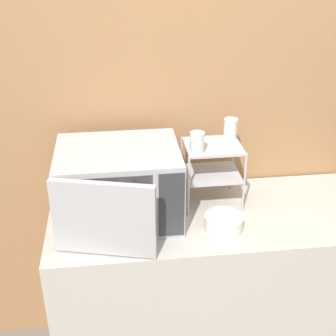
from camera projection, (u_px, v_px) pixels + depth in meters
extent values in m
cube|color=#9E7047|center=(205.00, 110.00, 2.27)|extent=(8.00, 0.06, 2.60)
cube|color=#B7B2A8|center=(212.00, 290.00, 2.36)|extent=(1.53, 0.60, 0.92)
cube|color=#ADADB2|center=(119.00, 184.00, 2.05)|extent=(0.53, 0.40, 0.34)
cube|color=#B7B2A8|center=(106.00, 209.00, 1.87)|extent=(0.38, 0.01, 0.29)
cube|color=#333338|center=(172.00, 205.00, 1.90)|extent=(0.10, 0.01, 0.30)
cube|color=#ADADB2|center=(104.00, 219.00, 1.81)|extent=(0.41, 0.14, 0.32)
cylinder|color=#B2B2B7|center=(189.00, 187.00, 2.07)|extent=(0.01, 0.01, 0.29)
cylinder|color=#B2B2B7|center=(244.00, 183.00, 2.10)|extent=(0.01, 0.01, 0.29)
cylinder|color=#B2B2B7|center=(181.00, 165.00, 2.26)|extent=(0.01, 0.01, 0.29)
cylinder|color=#B2B2B7|center=(233.00, 162.00, 2.29)|extent=(0.01, 0.01, 0.29)
cube|color=#B2B2B7|center=(212.00, 174.00, 2.18)|extent=(0.25, 0.21, 0.01)
cube|color=#B2B2B7|center=(213.00, 146.00, 2.11)|extent=(0.25, 0.21, 0.01)
cylinder|color=silver|center=(197.00, 143.00, 2.02)|extent=(0.06, 0.06, 0.09)
cylinder|color=silver|center=(230.00, 128.00, 2.16)|extent=(0.06, 0.06, 0.09)
cylinder|color=silver|center=(223.00, 229.00, 2.03)|extent=(0.09, 0.09, 0.01)
cylinder|color=silver|center=(223.00, 223.00, 2.02)|extent=(0.17, 0.17, 0.07)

